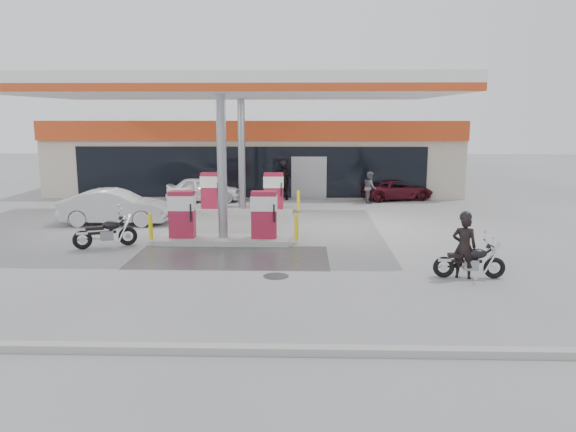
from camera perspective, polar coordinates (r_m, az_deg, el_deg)
name	(u,v)px	position (r m, az deg, el deg)	size (l,w,h in m)	color
ground	(214,257)	(17.46, -7.49, -4.17)	(90.00, 90.00, 0.00)	gray
wet_patch	(231,257)	(17.38, -5.86, -4.19)	(6.00, 3.00, 0.00)	#4C4C4F
drain_cover	(276,276)	(15.33, -1.23, -6.13)	(0.70, 0.70, 0.01)	#38383A
kerb	(155,349)	(10.93, -13.40, -12.98)	(28.00, 0.25, 0.15)	gray
store_building	(257,155)	(32.82, -3.18, 6.25)	(22.00, 8.22, 4.00)	#B0A493
canopy	(232,89)	(21.87, -5.72, 12.71)	(16.00, 10.02, 5.51)	silver
pump_island_near	(223,222)	(19.23, -6.61, -0.63)	(5.14, 1.30, 1.78)	#9E9E99
pump_island_far	(242,197)	(25.10, -4.67, 1.98)	(5.14, 1.30, 1.78)	#9E9E99
main_motorcycle	(470,262)	(15.84, 18.05, -4.48)	(1.92, 0.74, 0.98)	black
biker_main	(464,247)	(15.69, 17.46, -3.00)	(0.63, 0.41, 1.72)	black
parked_motorcycle	(106,233)	(19.44, -17.98, -1.68)	(1.94, 1.08, 1.06)	black
sedan_white	(204,189)	(28.41, -8.58, 2.70)	(1.47, 3.66, 1.25)	white
attendant	(370,187)	(27.90, 8.33, 2.90)	(0.76, 0.59, 1.56)	#57575C
hatchback_silver	(115,207)	(23.34, -17.16, 0.88)	(1.47, 4.23, 1.39)	#B0B2B9
parked_car_left	(123,182)	(32.51, -16.44, 3.30)	(1.67, 4.10, 1.19)	#151546
parked_car_right	(397,190)	(29.33, 11.01, 2.65)	(1.70, 3.70, 1.03)	#4D111C
biker_walking	(283,181)	(28.70, -0.49, 3.58)	(1.13, 0.47, 1.93)	black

